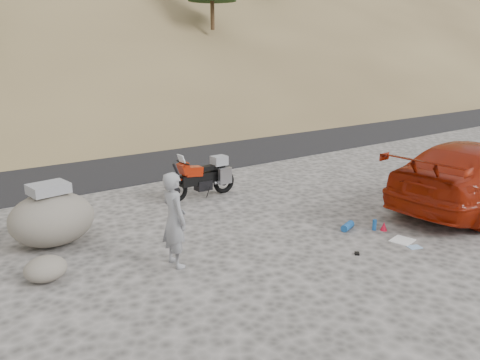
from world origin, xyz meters
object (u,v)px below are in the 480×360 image
Objects in this scene: man at (176,265)px; red_car at (474,206)px; motorcycle at (204,177)px; boulder at (52,218)px.

man is 0.31× the size of red_car.
motorcycle is 7.10m from red_car.
boulder is at bearing 35.15° from man.
red_car is at bearing -22.00° from boulder.
red_car is at bearing -99.02° from man.
boulder reaches higher than red_car.
boulder reaches higher than man.
man is 2.88m from boulder.
man is 8.04m from red_car.
man is at bearing -56.39° from boulder.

